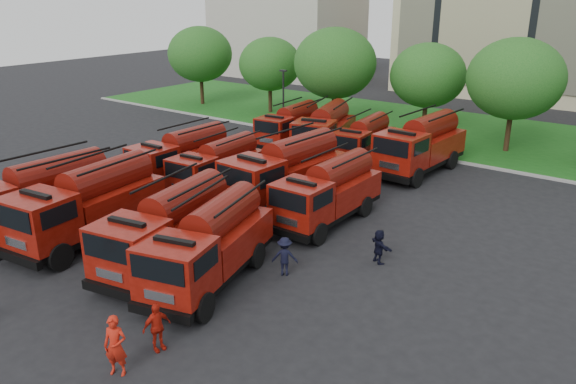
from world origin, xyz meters
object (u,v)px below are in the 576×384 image
object	(u,v)px
fire_truck_6	(286,172)
firefighter_5	(378,262)
fire_truck_2	(170,228)
firefighter_4	(140,229)
fire_truck_10	(363,140)
fire_truck_3	(210,244)
firefighter_0	(119,373)
fire_truck_4	(183,156)
fire_truck_8	(291,126)
firefighter_2	(159,349)
fire_truck_7	(328,192)
fire_truck_5	(218,166)
fire_truck_0	(37,198)
fire_truck_9	(325,130)
fire_truck_1	(88,204)
fire_truck_11	(421,145)

from	to	relation	value
fire_truck_6	firefighter_5	bearing A→B (deg)	-20.90
fire_truck_2	firefighter_4	xyz separation A→B (m)	(-4.12, 1.60, -1.68)
fire_truck_10	firefighter_5	xyz separation A→B (m)	(8.10, -12.75, -1.47)
fire_truck_3	firefighter_0	bearing A→B (deg)	-88.31
fire_truck_4	fire_truck_8	size ratio (longest dim) A/B	1.03
fire_truck_6	firefighter_4	bearing A→B (deg)	-113.75
firefighter_0	firefighter_2	bearing A→B (deg)	60.93
fire_truck_4	fire_truck_7	world-z (taller)	fire_truck_4
firefighter_0	fire_truck_5	bearing A→B (deg)	95.13
fire_truck_0	fire_truck_2	bearing A→B (deg)	11.68
fire_truck_3	firefighter_0	distance (m)	6.27
fire_truck_9	firefighter_0	size ratio (longest dim) A/B	4.01
fire_truck_1	fire_truck_4	world-z (taller)	fire_truck_1
fire_truck_9	fire_truck_11	bearing A→B (deg)	-14.82
fire_truck_3	firefighter_0	xyz separation A→B (m)	(1.76, -5.80, -1.63)
fire_truck_9	fire_truck_10	size ratio (longest dim) A/B	1.19
fire_truck_2	fire_truck_11	world-z (taller)	fire_truck_11
fire_truck_10	firefighter_0	xyz separation A→B (m)	(5.35, -24.04, -1.47)
fire_truck_0	fire_truck_9	world-z (taller)	fire_truck_0
fire_truck_7	firefighter_2	distance (m)	12.39
fire_truck_1	firefighter_2	world-z (taller)	fire_truck_1
fire_truck_4	fire_truck_2	bearing A→B (deg)	-46.55
fire_truck_10	firefighter_2	world-z (taller)	fire_truck_10
fire_truck_8	fire_truck_10	world-z (taller)	fire_truck_8
fire_truck_0	firefighter_4	distance (m)	4.94
fire_truck_5	firefighter_0	xyz separation A→B (m)	(9.02, -13.84, -1.49)
fire_truck_1	fire_truck_3	bearing A→B (deg)	-3.86
fire_truck_5	fire_truck_8	distance (m)	10.83
fire_truck_3	firefighter_4	world-z (taller)	fire_truck_3
fire_truck_0	fire_truck_1	world-z (taller)	fire_truck_1
fire_truck_8	firefighter_5	distance (m)	19.51
fire_truck_1	fire_truck_6	size ratio (longest dim) A/B	1.00
fire_truck_3	fire_truck_9	world-z (taller)	fire_truck_9
fire_truck_10	fire_truck_5	bearing A→B (deg)	-115.90
fire_truck_4	firefighter_2	bearing A→B (deg)	-46.75
fire_truck_4	firefighter_4	xyz separation A→B (m)	(3.64, -6.35, -1.60)
fire_truck_7	fire_truck_9	world-z (taller)	fire_truck_9
fire_truck_11	firefighter_4	distance (m)	18.13
fire_truck_4	firefighter_2	xyz separation A→B (m)	(11.89, -12.27, -1.60)
fire_truck_5	fire_truck_4	bearing A→B (deg)	176.36
fire_truck_11	firefighter_2	bearing A→B (deg)	-83.60
fire_truck_2	fire_truck_9	distance (m)	18.62
fire_truck_2	fire_truck_5	distance (m)	9.38
fire_truck_0	fire_truck_8	bearing A→B (deg)	90.87
fire_truck_2	firefighter_0	xyz separation A→B (m)	(4.11, -5.86, -1.68)
fire_truck_11	fire_truck_6	bearing A→B (deg)	-106.54
fire_truck_2	firefighter_5	size ratio (longest dim) A/B	5.11
fire_truck_0	fire_truck_5	world-z (taller)	fire_truck_0
fire_truck_1	fire_truck_2	size ratio (longest dim) A/B	1.04
fire_truck_0	fire_truck_8	distance (m)	19.92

